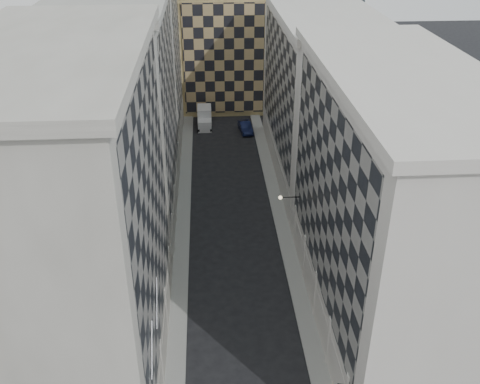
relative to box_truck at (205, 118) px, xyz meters
name	(u,v)px	position (x,y,z in m)	size (l,w,h in m)	color
sidewalk_west	(183,222)	(-2.54, -27.21, -1.14)	(1.50, 100.00, 0.15)	gray
sidewalk_east	(281,219)	(7.96, -27.21, -1.14)	(1.50, 100.00, 0.15)	gray
bldg_left_a	(78,229)	(-8.17, -46.21, 10.61)	(10.80, 22.80, 23.70)	gray
bldg_left_b	(122,114)	(-8.17, -24.21, 10.11)	(10.80, 22.80, 22.70)	gray
bldg_left_c	(143,60)	(-8.17, -2.21, 9.61)	(10.80, 22.80, 21.70)	gray
bldg_right_a	(387,206)	(13.59, -42.21, 9.10)	(10.80, 26.80, 20.70)	beige
bldg_right_b	(317,94)	(13.60, -15.21, 8.63)	(10.80, 28.80, 19.70)	beige
tan_block	(232,45)	(4.71, 10.69, 8.22)	(16.80, 14.80, 18.80)	#A18955
flagpoles_left	(154,325)	(-3.19, -51.21, 6.78)	(0.10, 6.33, 2.33)	gray
bracket_lamp	(282,197)	(7.09, -33.21, 4.98)	(1.98, 0.36, 0.36)	black
box_truck	(205,118)	(0.00, 0.00, 0.00)	(2.08, 5.10, 2.80)	silver
dark_car	(245,127)	(5.96, -2.67, -0.46)	(1.60, 4.59, 1.51)	#0F1537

